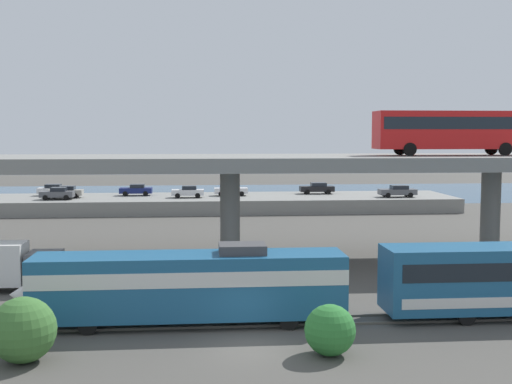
% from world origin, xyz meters
% --- Properties ---
extents(ground_plane, '(260.00, 260.00, 0.00)m').
position_xyz_m(ground_plane, '(0.00, 0.00, 0.00)').
color(ground_plane, '#4C4944').
extents(rail_strip_near, '(110.00, 0.12, 0.12)m').
position_xyz_m(rail_strip_near, '(0.00, 3.27, 0.06)').
color(rail_strip_near, '#59544C').
rests_on(rail_strip_near, ground_plane).
extents(rail_strip_far, '(110.00, 0.12, 0.12)m').
position_xyz_m(rail_strip_far, '(0.00, 4.73, 0.06)').
color(rail_strip_far, '#59544C').
rests_on(rail_strip_far, ground_plane).
extents(train_locomotive, '(17.00, 3.04, 4.18)m').
position_xyz_m(train_locomotive, '(-3.60, 4.00, 2.19)').
color(train_locomotive, '#1E5984').
rests_on(train_locomotive, ground_plane).
extents(highway_overpass, '(96.00, 10.57, 8.15)m').
position_xyz_m(highway_overpass, '(-0.00, 20.00, 7.35)').
color(highway_overpass, gray).
rests_on(highway_overpass, ground_plane).
extents(transit_bus_on_overpass, '(12.00, 2.68, 3.40)m').
position_xyz_m(transit_bus_on_overpass, '(17.22, 20.15, 10.21)').
color(transit_bus_on_overpass, red).
rests_on(transit_bus_on_overpass, highway_overpass).
extents(service_truck_west, '(6.80, 2.46, 3.04)m').
position_xyz_m(service_truck_west, '(-14.62, 12.33, 1.64)').
color(service_truck_west, '#515459').
rests_on(service_truck_west, ground_plane).
extents(pier_parking_lot, '(60.48, 12.53, 1.76)m').
position_xyz_m(pier_parking_lot, '(0.00, 55.00, 0.88)').
color(pier_parking_lot, gray).
rests_on(pier_parking_lot, ground_plane).
extents(parked_car_0, '(4.55, 1.89, 1.50)m').
position_xyz_m(parked_car_0, '(13.40, 57.49, 2.54)').
color(parked_car_0, black).
rests_on(parked_car_0, pier_parking_lot).
extents(parked_car_1, '(4.31, 1.92, 1.50)m').
position_xyz_m(parked_car_1, '(1.69, 55.71, 2.54)').
color(parked_car_1, silver).
rests_on(parked_car_1, pier_parking_lot).
extents(parked_car_2, '(4.04, 1.89, 1.50)m').
position_xyz_m(parked_car_2, '(-3.78, 53.63, 2.53)').
color(parked_car_2, silver).
rests_on(parked_car_2, pier_parking_lot).
extents(parked_car_3, '(4.25, 1.82, 1.50)m').
position_xyz_m(parked_car_3, '(-19.09, 54.65, 2.53)').
color(parked_car_3, '#9E998C').
rests_on(parked_car_3, pier_parking_lot).
extents(parked_car_4, '(4.17, 1.95, 1.50)m').
position_xyz_m(parked_car_4, '(-10.57, 57.00, 2.54)').
color(parked_car_4, navy).
rests_on(parked_car_4, pier_parking_lot).
extents(parked_car_5, '(4.68, 1.94, 1.50)m').
position_xyz_m(parked_car_5, '(22.80, 52.08, 2.54)').
color(parked_car_5, '#515459').
rests_on(parked_car_5, pier_parking_lot).
extents(parked_car_6, '(4.31, 1.89, 1.50)m').
position_xyz_m(parked_car_6, '(-21.17, 57.87, 2.54)').
color(parked_car_6, silver).
rests_on(parked_car_6, pier_parking_lot).
extents(parked_car_7, '(4.00, 1.85, 1.50)m').
position_xyz_m(parked_car_7, '(-19.67, 52.43, 2.53)').
color(parked_car_7, '#515459').
rests_on(parked_car_7, pier_parking_lot).
extents(harbor_water, '(140.00, 36.00, 0.01)m').
position_xyz_m(harbor_water, '(0.00, 78.00, 0.00)').
color(harbor_water, '#2D5170').
rests_on(harbor_water, ground_plane).
extents(shrub_left, '(2.85, 2.85, 2.85)m').
position_xyz_m(shrub_left, '(-9.86, -1.01, 1.43)').
color(shrub_left, '#3C6F31').
rests_on(shrub_left, ground_plane).
extents(shrub_right, '(2.29, 2.29, 2.29)m').
position_xyz_m(shrub_right, '(3.46, -1.25, 1.14)').
color(shrub_right, '#2E7A33').
rests_on(shrub_right, ground_plane).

